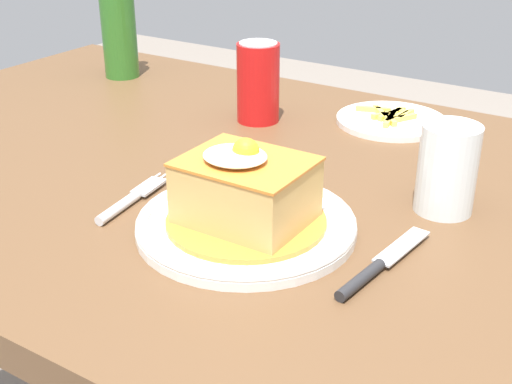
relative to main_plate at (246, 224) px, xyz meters
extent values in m
cube|color=brown|center=(-0.02, 0.13, -0.03)|extent=(1.50, 0.81, 0.04)
cylinder|color=brown|center=(-0.69, 0.46, -0.40)|extent=(0.07, 0.07, 0.70)
cylinder|color=white|center=(0.00, 0.00, 0.00)|extent=(0.24, 0.24, 0.01)
torus|color=white|center=(0.00, 0.00, 0.00)|extent=(0.24, 0.24, 0.01)
cylinder|color=orange|center=(0.00, 0.00, 0.00)|extent=(0.18, 0.18, 0.01)
cube|color=tan|center=(0.00, 0.00, 0.04)|extent=(0.13, 0.11, 0.07)
cube|color=orange|center=(0.00, 0.00, 0.07)|extent=(0.13, 0.11, 0.00)
ellipsoid|color=white|center=(-0.01, -0.01, 0.08)|extent=(0.07, 0.06, 0.01)
sphere|color=yellow|center=(0.00, 0.00, 0.09)|extent=(0.03, 0.03, 0.03)
cylinder|color=silver|center=(-0.15, -0.04, 0.00)|extent=(0.02, 0.08, 0.01)
cube|color=silver|center=(-0.16, 0.02, 0.00)|extent=(0.03, 0.05, 0.00)
cylinder|color=silver|center=(-0.15, 0.05, 0.00)|extent=(0.01, 0.03, 0.00)
cylinder|color=silver|center=(-0.16, 0.05, 0.00)|extent=(0.01, 0.03, 0.00)
cylinder|color=silver|center=(-0.17, 0.05, 0.00)|extent=(0.01, 0.03, 0.00)
cylinder|color=#262628|center=(0.15, -0.03, 0.00)|extent=(0.02, 0.08, 0.01)
cube|color=silver|center=(0.16, 0.05, 0.00)|extent=(0.03, 0.09, 0.00)
cylinder|color=red|center=(-0.18, 0.31, 0.05)|extent=(0.07, 0.07, 0.12)
cylinder|color=silver|center=(-0.18, 0.31, 0.11)|extent=(0.06, 0.06, 0.00)
cylinder|color=#2D6B23|center=(-0.54, 0.39, 0.07)|extent=(0.06, 0.06, 0.15)
cylinder|color=gold|center=(0.17, 0.17, 0.02)|extent=(0.06, 0.06, 0.06)
cylinder|color=silver|center=(0.17, 0.17, 0.04)|extent=(0.07, 0.07, 0.10)
cylinder|color=white|center=(0.00, 0.41, 0.00)|extent=(0.17, 0.17, 0.01)
cube|color=#EAC64C|center=(0.00, 0.42, 0.00)|extent=(0.02, 0.07, 0.01)
cube|color=#EAC64C|center=(-0.04, 0.43, 0.00)|extent=(0.05, 0.03, 0.01)
cube|color=#EAC64C|center=(0.00, 0.40, 0.00)|extent=(0.04, 0.04, 0.01)
cube|color=#EAC64C|center=(0.00, 0.40, 0.00)|extent=(0.02, 0.07, 0.01)
cube|color=#EAC64C|center=(-0.01, 0.42, 0.00)|extent=(0.04, 0.06, 0.01)
cube|color=#EAC64C|center=(0.02, 0.43, 0.00)|extent=(0.01, 0.05, 0.01)
cube|color=#EAC64C|center=(0.02, 0.41, 0.00)|extent=(0.03, 0.05, 0.01)
cube|color=#EAC64C|center=(0.01, 0.41, 0.00)|extent=(0.02, 0.06, 0.01)
cube|color=#EAC64C|center=(0.00, 0.41, 0.00)|extent=(0.01, 0.06, 0.01)
cube|color=#EAC64C|center=(-0.02, 0.42, 0.00)|extent=(0.05, 0.05, 0.01)
camera|label=1|loc=(0.37, -0.56, 0.36)|focal=48.46mm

